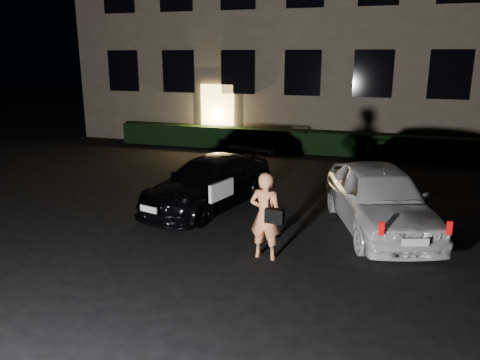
% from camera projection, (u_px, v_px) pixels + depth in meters
% --- Properties ---
extents(ground, '(80.00, 80.00, 0.00)m').
position_uv_depth(ground, '(190.00, 262.00, 8.59)').
color(ground, black).
rests_on(ground, ground).
extents(building, '(20.00, 8.11, 12.00)m').
position_uv_depth(building, '(321.00, 1.00, 20.83)').
color(building, brown).
rests_on(building, ground).
extents(hedge, '(15.00, 0.70, 0.85)m').
position_uv_depth(hedge, '(298.00, 141.00, 18.14)').
color(hedge, black).
rests_on(hedge, ground).
extents(sedan, '(2.72, 4.47, 1.21)m').
position_uv_depth(sedan, '(209.00, 183.00, 11.61)').
color(sedan, black).
rests_on(sedan, ground).
extents(hatch, '(2.95, 4.51, 1.43)m').
position_uv_depth(hatch, '(379.00, 198.00, 10.04)').
color(hatch, white).
rests_on(hatch, ground).
extents(man, '(0.69, 0.44, 1.66)m').
position_uv_depth(man, '(266.00, 216.00, 8.57)').
color(man, '#FF985E').
rests_on(man, ground).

